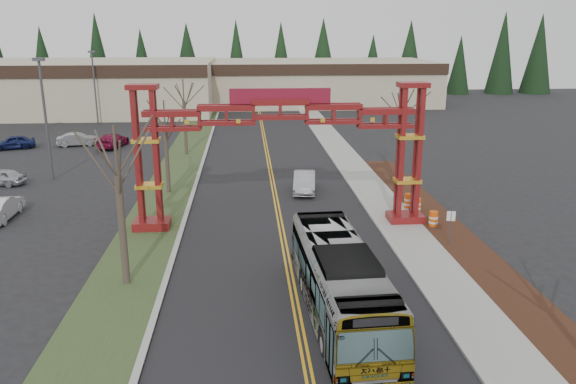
{
  "coord_description": "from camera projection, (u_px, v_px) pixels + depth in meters",
  "views": [
    {
      "loc": [
        -2.06,
        -15.41,
        11.89
      ],
      "look_at": [
        0.2,
        14.4,
        3.25
      ],
      "focal_mm": 35.0,
      "sensor_mm": 36.0,
      "label": 1
    }
  ],
  "objects": [
    {
      "name": "curb_left",
      "position": [
        192.0,
        195.0,
        41.7
      ],
      "size": [
        0.3,
        110.0,
        0.15
      ],
      "primitive_type": "cube",
      "color": "#A2A39D",
      "rests_on": "ground"
    },
    {
      "name": "retail_building_east",
      "position": [
        317.0,
        82.0,
        94.55
      ],
      "size": [
        38.0,
        20.3,
        7.0
      ],
      "color": "#BAAE8E",
      "rests_on": "ground"
    },
    {
      "name": "gateway_arch",
      "position": [
        280.0,
        132.0,
        33.8
      ],
      "size": [
        18.2,
        1.6,
        8.9
      ],
      "color": "#5C130C",
      "rests_on": "ground"
    },
    {
      "name": "barrel_mid",
      "position": [
        417.0,
        206.0,
        37.79
      ],
      "size": [
        0.55,
        0.55,
        1.02
      ],
      "color": "#DD500C",
      "rests_on": "ground"
    },
    {
      "name": "sidewalk_right",
      "position": [
        374.0,
        192.0,
        42.69
      ],
      "size": [
        2.6,
        110.0,
        0.14
      ],
      "primitive_type": "cube",
      "color": "gray",
      "rests_on": "ground"
    },
    {
      "name": "bare_tree_median_near",
      "position": [
        118.0,
        176.0,
        25.8
      ],
      "size": [
        3.51,
        3.51,
        7.8
      ],
      "color": "#382D26",
      "rests_on": "ground"
    },
    {
      "name": "lane_line_right",
      "position": [
        276.0,
        194.0,
        42.16
      ],
      "size": [
        0.12,
        100.0,
        0.01
      ],
      "primitive_type": "cube",
      "color": "gold",
      "rests_on": "road"
    },
    {
      "name": "retail_building_west",
      "position": [
        58.0,
        87.0,
        83.93
      ],
      "size": [
        46.0,
        22.3,
        7.5
      ],
      "color": "#BAAE8E",
      "rests_on": "ground"
    },
    {
      "name": "parked_car_mid_a",
      "position": [
        113.0,
        140.0,
        59.04
      ],
      "size": [
        2.87,
        5.34,
        1.47
      ],
      "primitive_type": "imported",
      "rotation": [
        0.0,
        0.0,
        2.98
      ],
      "color": "maroon",
      "rests_on": "ground"
    },
    {
      "name": "conifer_treeline",
      "position": [
        257.0,
        60.0,
        104.56
      ],
      "size": [
        116.1,
        5.6,
        13.0
      ],
      "color": "black",
      "rests_on": "ground"
    },
    {
      "name": "parked_car_near_a",
      "position": [
        0.0,
        177.0,
        44.56
      ],
      "size": [
        4.08,
        2.17,
        1.32
      ],
      "primitive_type": "imported",
      "rotation": [
        0.0,
        0.0,
        4.55
      ],
      "color": "#B8BAC1",
      "rests_on": "ground"
    },
    {
      "name": "landscape_strip",
      "position": [
        490.0,
        272.0,
        28.51
      ],
      "size": [
        2.6,
        50.0,
        0.12
      ],
      "primitive_type": "cube",
      "color": "black",
      "rests_on": "ground"
    },
    {
      "name": "barrel_south",
      "position": [
        433.0,
        220.0,
        34.98
      ],
      "size": [
        0.57,
        0.57,
        1.06
      ],
      "color": "#DD500C",
      "rests_on": "ground"
    },
    {
      "name": "street_sign",
      "position": [
        451.0,
        221.0,
        31.74
      ],
      "size": [
        0.47,
        0.15,
        2.08
      ],
      "color": "#3F3F44",
      "rests_on": "ground"
    },
    {
      "name": "parked_car_mid_b",
      "position": [
        13.0,
        142.0,
        58.13
      ],
      "size": [
        4.58,
        3.03,
        1.45
      ],
      "primitive_type": "imported",
      "rotation": [
        0.0,
        0.0,
        5.05
      ],
      "color": "navy",
      "rests_on": "ground"
    },
    {
      "name": "curb_right",
      "position": [
        356.0,
        192.0,
        42.59
      ],
      "size": [
        0.3,
        110.0,
        0.15
      ],
      "primitive_type": "cube",
      "color": "#A2A39D",
      "rests_on": "ground"
    },
    {
      "name": "transit_bus",
      "position": [
        340.0,
        281.0,
        23.88
      ],
      "size": [
        3.21,
        11.65,
        3.21
      ],
      "primitive_type": "imported",
      "rotation": [
        0.0,
        0.0,
        0.04
      ],
      "color": "#B9BBC1",
      "rests_on": "ground"
    },
    {
      "name": "parked_car_near_b",
      "position": [
        0.0,
        208.0,
        36.5
      ],
      "size": [
        1.76,
        4.71,
        1.54
      ],
      "primitive_type": "imported",
      "rotation": [
        0.0,
        0.0,
        3.17
      ],
      "color": "white",
      "rests_on": "ground"
    },
    {
      "name": "silver_sedan",
      "position": [
        304.0,
        182.0,
        42.75
      ],
      "size": [
        2.13,
        4.77,
        1.52
      ],
      "primitive_type": "imported",
      "rotation": [
        0.0,
        0.0,
        -0.12
      ],
      "color": "#A5A8AD",
      "rests_on": "ground"
    },
    {
      "name": "bare_tree_median_far",
      "position": [
        184.0,
        101.0,
        54.18
      ],
      "size": [
        3.2,
        3.2,
        7.41
      ],
      "color": "#382D26",
      "rests_on": "ground"
    },
    {
      "name": "bare_tree_right_far",
      "position": [
        401.0,
        113.0,
        43.56
      ],
      "size": [
        3.13,
        3.13,
        7.78
      ],
      "color": "#382D26",
      "rests_on": "ground"
    },
    {
      "name": "lane_line_left",
      "position": [
        273.0,
        194.0,
        42.15
      ],
      "size": [
        0.12,
        100.0,
        0.01
      ],
      "primitive_type": "cube",
      "color": "gold",
      "rests_on": "road"
    },
    {
      "name": "bare_tree_median_mid",
      "position": [
        165.0,
        128.0,
        41.25
      ],
      "size": [
        3.0,
        3.0,
        7.01
      ],
      "color": "#382D26",
      "rests_on": "ground"
    },
    {
      "name": "light_pole_far",
      "position": [
        94.0,
        82.0,
        72.57
      ],
      "size": [
        0.81,
        0.41,
        9.37
      ],
      "color": "#3F3F44",
      "rests_on": "ground"
    },
    {
      "name": "parked_car_far_a",
      "position": [
        78.0,
        139.0,
        59.75
      ],
      "size": [
        4.43,
        2.25,
        1.39
      ],
      "primitive_type": "imported",
      "rotation": [
        0.0,
        0.0,
        1.76
      ],
      "color": "#94979B",
      "rests_on": "ground"
    },
    {
      "name": "grass_median",
      "position": [
        167.0,
        196.0,
        41.57
      ],
      "size": [
        4.0,
        110.0,
        0.08
      ],
      "primitive_type": "cube",
      "color": "#344422",
      "rests_on": "ground"
    },
    {
      "name": "road",
      "position": [
        275.0,
        194.0,
        42.16
      ],
      "size": [
        12.0,
        110.0,
        0.02
      ],
      "primitive_type": "cube",
      "color": "black",
      "rests_on": "ground"
    },
    {
      "name": "light_pole_near",
      "position": [
        45.0,
        111.0,
        44.83
      ],
      "size": [
        0.85,
        0.43,
        9.84
      ],
      "color": "#3F3F44",
      "rests_on": "ground"
    },
    {
      "name": "barrel_north",
      "position": [
        409.0,
        202.0,
        38.56
      ],
      "size": [
        0.6,
        0.6,
        1.11
      ],
      "color": "#DD500C",
      "rests_on": "ground"
    }
  ]
}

